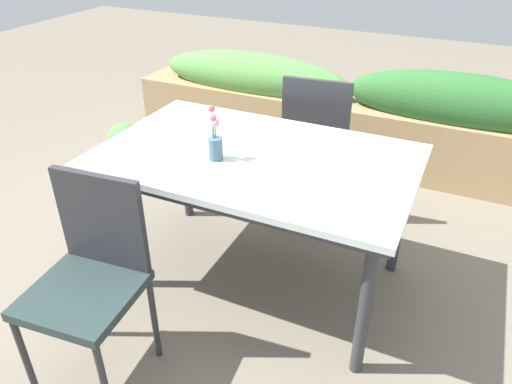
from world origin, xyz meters
TOP-DOWN VIEW (x-y plane):
  - ground_plane at (0.00, 0.00)m, footprint 12.00×12.00m
  - dining_table at (0.10, 0.01)m, footprint 1.50×0.93m
  - chair_far_side at (0.15, 0.81)m, footprint 0.46×0.46m
  - chair_near_left at (-0.25, -0.80)m, footprint 0.44×0.44m
  - flower_vase at (-0.05, -0.12)m, footprint 0.07×0.07m
  - planter_box at (0.14, 1.58)m, footprint 3.49×0.39m
  - potted_plant at (-1.21, 0.59)m, footprint 0.24×0.24m

SIDE VIEW (x-z plane):
  - ground_plane at x=0.00m, z-range 0.00..0.00m
  - potted_plant at x=-1.21m, z-range 0.01..0.45m
  - planter_box at x=0.14m, z-range -0.02..0.78m
  - chair_far_side at x=0.15m, z-range 0.06..0.98m
  - chair_near_left at x=-0.25m, z-range 0.07..0.98m
  - dining_table at x=0.10m, z-range 0.31..1.06m
  - flower_vase at x=-0.05m, z-range 0.71..0.98m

